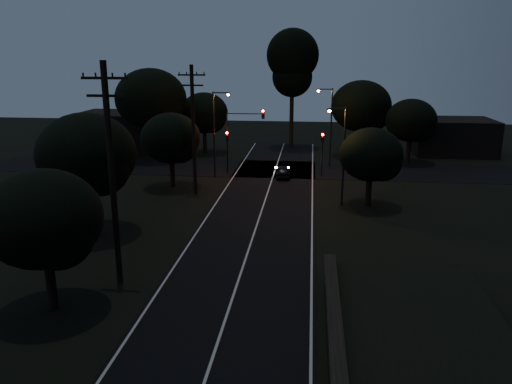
# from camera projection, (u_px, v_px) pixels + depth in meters

# --- Properties ---
(road_surface) EXTENTS (60.00, 70.00, 0.03)m
(road_surface) POSITION_uv_depth(u_px,v_px,m) (266.00, 198.00, 40.33)
(road_surface) COLOR black
(road_surface) RESTS_ON ground
(utility_pole_mid) EXTENTS (2.20, 0.30, 11.00)m
(utility_pole_mid) POSITION_uv_depth(u_px,v_px,m) (112.00, 173.00, 24.01)
(utility_pole_mid) COLOR black
(utility_pole_mid) RESTS_ON ground
(utility_pole_far) EXTENTS (2.20, 0.30, 10.50)m
(utility_pole_far) POSITION_uv_depth(u_px,v_px,m) (193.00, 128.00, 40.36)
(utility_pole_far) COLOR black
(utility_pole_far) RESTS_ON ground
(tree_left_b) EXTENTS (5.13, 5.13, 6.52)m
(tree_left_b) POSITION_uv_depth(u_px,v_px,m) (46.00, 222.00, 21.63)
(tree_left_b) COLOR black
(tree_left_b) RESTS_ON ground
(tree_left_c) EXTENTS (6.18, 6.18, 7.81)m
(tree_left_c) POSITION_uv_depth(u_px,v_px,m) (89.00, 157.00, 31.24)
(tree_left_c) COLOR black
(tree_left_c) RESTS_ON ground
(tree_left_d) EXTENTS (5.12, 5.12, 6.49)m
(tree_left_d) POSITION_uv_depth(u_px,v_px,m) (173.00, 140.00, 42.77)
(tree_left_d) COLOR black
(tree_left_d) RESTS_ON ground
(tree_far_nw) EXTENTS (5.58, 5.58, 7.06)m
(tree_far_nw) POSITION_uv_depth(u_px,v_px,m) (206.00, 114.00, 58.05)
(tree_far_nw) COLOR black
(tree_far_nw) RESTS_ON ground
(tree_far_w) EXTENTS (7.76, 7.76, 9.89)m
(tree_far_w) POSITION_uv_depth(u_px,v_px,m) (153.00, 101.00, 54.20)
(tree_far_w) COLOR black
(tree_far_w) RESTS_ON ground
(tree_far_ne) EXTENTS (6.76, 6.76, 8.54)m
(tree_far_ne) POSITION_uv_depth(u_px,v_px,m) (363.00, 108.00, 55.84)
(tree_far_ne) COLOR black
(tree_far_ne) RESTS_ON ground
(tree_far_e) EXTENTS (5.35, 5.35, 6.79)m
(tree_far_e) POSITION_uv_depth(u_px,v_px,m) (413.00, 122.00, 52.77)
(tree_far_e) COLOR black
(tree_far_e) RESTS_ON ground
(tree_right_a) EXTENTS (4.75, 4.75, 6.04)m
(tree_right_a) POSITION_uv_depth(u_px,v_px,m) (373.00, 156.00, 37.26)
(tree_right_a) COLOR black
(tree_right_a) RESTS_ON ground
(tall_pine) EXTENTS (6.32, 6.32, 14.37)m
(tall_pine) POSITION_uv_depth(u_px,v_px,m) (293.00, 62.00, 60.36)
(tall_pine) COLOR black
(tall_pine) RESTS_ON ground
(building_left) EXTENTS (10.00, 8.00, 4.40)m
(building_left) POSITION_uv_depth(u_px,v_px,m) (121.00, 130.00, 61.90)
(building_left) COLOR black
(building_left) RESTS_ON ground
(building_right) EXTENTS (9.00, 7.00, 4.00)m
(building_right) POSITION_uv_depth(u_px,v_px,m) (452.00, 136.00, 58.63)
(building_right) COLOR black
(building_right) RESTS_ON ground
(signal_left) EXTENTS (0.28, 0.35, 4.10)m
(signal_left) POSITION_uv_depth(u_px,v_px,m) (227.00, 144.00, 48.57)
(signal_left) COLOR black
(signal_left) RESTS_ON ground
(signal_right) EXTENTS (0.28, 0.35, 4.10)m
(signal_right) POSITION_uv_depth(u_px,v_px,m) (322.00, 146.00, 47.59)
(signal_right) COLOR black
(signal_right) RESTS_ON ground
(signal_mast) EXTENTS (3.70, 0.35, 6.25)m
(signal_mast) POSITION_uv_depth(u_px,v_px,m) (244.00, 129.00, 48.00)
(signal_mast) COLOR black
(signal_mast) RESTS_ON ground
(streetlight_a) EXTENTS (1.66, 0.26, 8.00)m
(streetlight_a) POSITION_uv_depth(u_px,v_px,m) (216.00, 128.00, 46.27)
(streetlight_a) COLOR black
(streetlight_a) RESTS_ON ground
(streetlight_b) EXTENTS (1.66, 0.26, 8.00)m
(streetlight_b) POSITION_uv_depth(u_px,v_px,m) (329.00, 122.00, 50.88)
(streetlight_b) COLOR black
(streetlight_b) RESTS_ON ground
(streetlight_c) EXTENTS (1.46, 0.26, 7.50)m
(streetlight_c) POSITION_uv_depth(u_px,v_px,m) (342.00, 150.00, 37.49)
(streetlight_c) COLOR black
(streetlight_c) RESTS_ON ground
(car) EXTENTS (1.68, 3.49, 1.15)m
(car) POSITION_uv_depth(u_px,v_px,m) (283.00, 171.00, 47.23)
(car) COLOR black
(car) RESTS_ON ground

